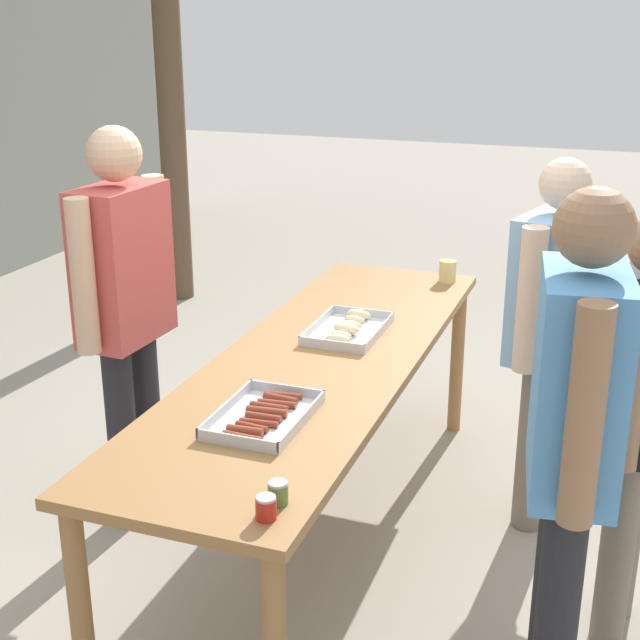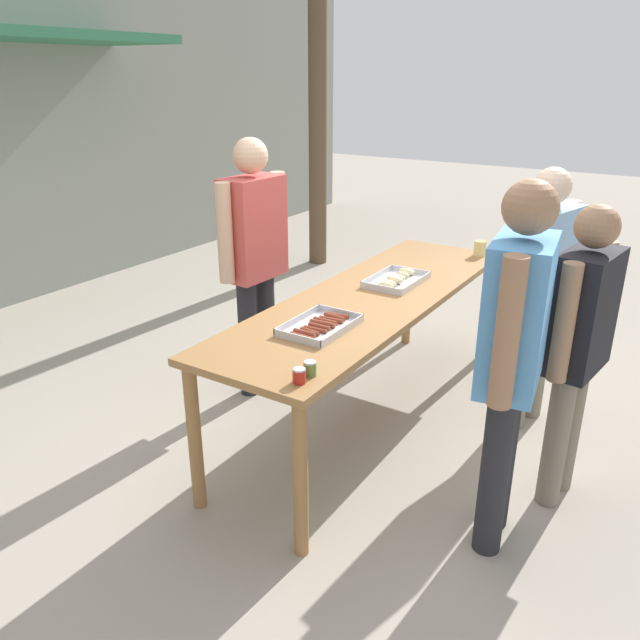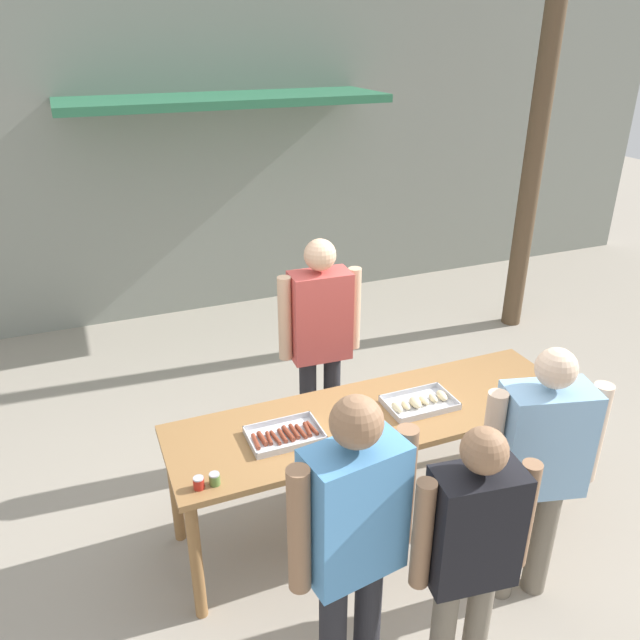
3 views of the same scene
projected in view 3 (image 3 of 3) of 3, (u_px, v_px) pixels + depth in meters
The scene contains 13 objects.
ground_plane at pixel (373, 518), 4.27m from camera, with size 24.00×24.00×0.00m, color #A39989.
building_facade_back at pixel (214, 109), 6.64m from camera, with size 12.00×1.11×4.50m.
serving_table at pixel (378, 425), 3.94m from camera, with size 2.64×0.77×0.86m.
food_tray_sausages at pixel (285, 435), 3.66m from camera, with size 0.43×0.29×0.04m.
food_tray_buns at pixel (419, 403), 3.97m from camera, with size 0.44×0.29×0.06m.
condiment_jar_mustard at pixel (199, 483), 3.25m from camera, with size 0.06×0.06×0.07m.
condiment_jar_ketchup at pixel (215, 479), 3.28m from camera, with size 0.06×0.06×0.07m.
beer_cup at pixel (558, 388), 4.06m from camera, with size 0.09×0.09×0.11m.
person_server_behind_table at pixel (320, 332), 4.54m from camera, with size 0.62×0.26×1.74m.
person_customer_holding_hotdog at pixel (353, 534), 2.75m from camera, with size 0.63×0.30×1.73m.
person_customer_with_cup at pixel (539, 460), 3.33m from camera, with size 0.65×0.36×1.62m.
person_customer_waiting_in_line at pixel (471, 547), 2.80m from camera, with size 0.58×0.27×1.57m.
utility_pole at pixel (552, 31), 5.83m from camera, with size 1.10×0.20×5.84m.
Camera 3 is at (-1.58, -2.90, 3.05)m, focal length 35.00 mm.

